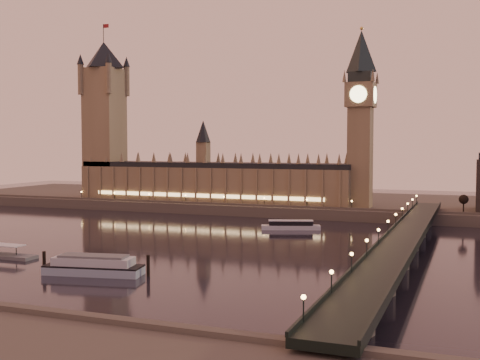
% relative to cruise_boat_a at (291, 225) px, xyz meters
% --- Properties ---
extents(ground, '(700.00, 700.00, 0.00)m').
position_rel_cruise_boat_a_xyz_m(ground, '(-30.61, -59.29, -2.07)').
color(ground, black).
rests_on(ground, ground).
extents(far_embankment, '(560.00, 130.00, 6.00)m').
position_rel_cruise_boat_a_xyz_m(far_embankment, '(-0.61, 105.71, 0.93)').
color(far_embankment, '#423D35').
rests_on(far_embankment, ground).
extents(palace_of_westminster, '(180.00, 26.62, 52.00)m').
position_rel_cruise_boat_a_xyz_m(palace_of_westminster, '(-70.74, 61.70, 19.64)').
color(palace_of_westminster, brown).
rests_on(palace_of_westminster, ground).
extents(victoria_tower, '(31.68, 31.68, 118.00)m').
position_rel_cruise_boat_a_xyz_m(victoria_tower, '(-150.61, 61.71, 63.72)').
color(victoria_tower, brown).
rests_on(victoria_tower, ground).
extents(big_ben, '(17.68, 17.68, 104.00)m').
position_rel_cruise_boat_a_xyz_m(big_ben, '(23.38, 61.69, 61.88)').
color(big_ben, brown).
rests_on(big_ben, ground).
extents(westminster_bridge, '(13.20, 260.00, 15.30)m').
position_rel_cruise_boat_a_xyz_m(westminster_bridge, '(61.00, -59.29, 3.45)').
color(westminster_bridge, black).
rests_on(westminster_bridge, ground).
extents(bare_tree_0, '(5.34, 5.34, 10.86)m').
position_rel_cruise_boat_a_xyz_m(bare_tree_0, '(79.91, 49.71, 12.01)').
color(bare_tree_0, black).
rests_on(bare_tree_0, ground).
extents(cruise_boat_a, '(29.83, 15.62, 4.70)m').
position_rel_cruise_boat_a_xyz_m(cruise_boat_a, '(0.00, 0.00, 0.00)').
color(cruise_boat_a, silver).
rests_on(cruise_boat_a, ground).
extents(moored_barge, '(36.99, 14.96, 6.89)m').
position_rel_cruise_boat_a_xyz_m(moored_barge, '(-30.60, -124.03, 0.84)').
color(moored_barge, '#94A9BC').
rests_on(moored_barge, ground).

